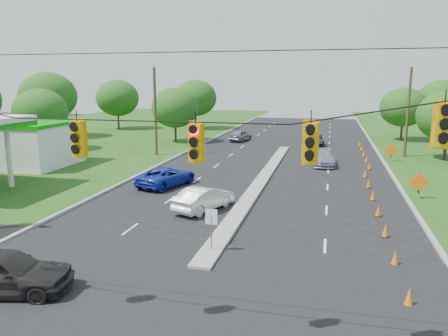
# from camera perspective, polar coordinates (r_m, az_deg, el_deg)

# --- Properties ---
(ground) EXTENTS (160.00, 160.00, 0.00)m
(ground) POSITION_cam_1_polar(r_m,az_deg,el_deg) (15.09, -8.01, -19.36)
(ground) COLOR black
(ground) RESTS_ON ground
(cross_street) EXTENTS (160.00, 14.00, 0.02)m
(cross_street) POSITION_cam_1_polar(r_m,az_deg,el_deg) (15.09, -8.01, -19.36)
(cross_street) COLOR black
(cross_street) RESTS_ON ground
(curb_left) EXTENTS (0.25, 110.00, 0.16)m
(curb_left) POSITION_cam_1_polar(r_m,az_deg,el_deg) (45.28, -5.98, 1.53)
(curb_left) COLOR gray
(curb_left) RESTS_ON ground
(curb_right) EXTENTS (0.25, 110.00, 0.16)m
(curb_right) POSITION_cam_1_polar(r_m,az_deg,el_deg) (43.01, 20.29, 0.36)
(curb_right) COLOR gray
(curb_right) RESTS_ON ground
(median) EXTENTS (1.00, 34.00, 0.18)m
(median) POSITION_cam_1_polar(r_m,az_deg,el_deg) (34.24, 4.99, -1.65)
(median) COLOR gray
(median) RESTS_ON ground
(median_sign) EXTENTS (0.55, 0.06, 2.05)m
(median_sign) POSITION_cam_1_polar(r_m,az_deg,el_deg) (19.68, -1.66, -7.06)
(median_sign) COLOR gray
(median_sign) RESTS_ON ground
(signal_span) EXTENTS (25.60, 0.32, 9.00)m
(signal_span) POSITION_cam_1_polar(r_m,az_deg,el_deg) (12.39, -10.56, -1.46)
(signal_span) COLOR #422D1C
(signal_span) RESTS_ON ground
(utility_pole_far_left) EXTENTS (0.28, 0.28, 9.00)m
(utility_pole_far_left) POSITION_cam_1_polar(r_m,az_deg,el_deg) (45.60, -8.96, 7.22)
(utility_pole_far_left) COLOR #422D1C
(utility_pole_far_left) RESTS_ON ground
(utility_pole_far_right) EXTENTS (0.28, 0.28, 9.00)m
(utility_pole_far_right) POSITION_cam_1_polar(r_m,az_deg,el_deg) (47.71, 22.88, 6.65)
(utility_pole_far_right) COLOR #422D1C
(utility_pole_far_right) RESTS_ON ground
(cone_0) EXTENTS (0.32, 0.32, 0.70)m
(cone_0) POSITION_cam_1_polar(r_m,az_deg,el_deg) (16.95, 23.03, -15.22)
(cone_0) COLOR orange
(cone_0) RESTS_ON ground
(cone_1) EXTENTS (0.32, 0.32, 0.70)m
(cone_1) POSITION_cam_1_polar(r_m,az_deg,el_deg) (20.12, 21.45, -10.84)
(cone_1) COLOR orange
(cone_1) RESTS_ON ground
(cone_2) EXTENTS (0.32, 0.32, 0.70)m
(cone_2) POSITION_cam_1_polar(r_m,az_deg,el_deg) (23.38, 20.34, -7.65)
(cone_2) COLOR orange
(cone_2) RESTS_ON ground
(cone_3) EXTENTS (0.32, 0.32, 0.70)m
(cone_3) POSITION_cam_1_polar(r_m,az_deg,el_deg) (26.70, 19.51, -5.25)
(cone_3) COLOR orange
(cone_3) RESTS_ON ground
(cone_4) EXTENTS (0.32, 0.32, 0.70)m
(cone_4) POSITION_cam_1_polar(r_m,az_deg,el_deg) (30.06, 18.87, -3.38)
(cone_4) COLOR orange
(cone_4) RESTS_ON ground
(cone_5) EXTENTS (0.32, 0.32, 0.70)m
(cone_5) POSITION_cam_1_polar(r_m,az_deg,el_deg) (33.45, 18.36, -1.89)
(cone_5) COLOR orange
(cone_5) RESTS_ON ground
(cone_6) EXTENTS (0.32, 0.32, 0.70)m
(cone_6) POSITION_cam_1_polar(r_m,az_deg,el_deg) (36.86, 17.95, -0.67)
(cone_6) COLOR orange
(cone_6) RESTS_ON ground
(cone_7) EXTENTS (0.32, 0.32, 0.70)m
(cone_7) POSITION_cam_1_polar(r_m,az_deg,el_deg) (40.33, 18.46, 0.30)
(cone_7) COLOR orange
(cone_7) RESTS_ON ground
(cone_8) EXTENTS (0.32, 0.32, 0.70)m
(cone_8) POSITION_cam_1_polar(r_m,az_deg,el_deg) (43.77, 18.10, 1.15)
(cone_8) COLOR orange
(cone_8) RESTS_ON ground
(cone_9) EXTENTS (0.32, 0.32, 0.70)m
(cone_9) POSITION_cam_1_polar(r_m,az_deg,el_deg) (47.21, 17.80, 1.88)
(cone_9) COLOR orange
(cone_9) RESTS_ON ground
(cone_10) EXTENTS (0.32, 0.32, 0.70)m
(cone_10) POSITION_cam_1_polar(r_m,az_deg,el_deg) (50.66, 17.53, 2.51)
(cone_10) COLOR orange
(cone_10) RESTS_ON ground
(cone_11) EXTENTS (0.32, 0.32, 0.70)m
(cone_11) POSITION_cam_1_polar(r_m,az_deg,el_deg) (54.12, 17.30, 3.06)
(cone_11) COLOR orange
(cone_11) RESTS_ON ground
(work_sign_1) EXTENTS (1.27, 0.58, 1.37)m
(work_sign_1) POSITION_cam_1_polar(r_m,az_deg,el_deg) (31.27, 24.10, -1.81)
(work_sign_1) COLOR black
(work_sign_1) RESTS_ON ground
(work_sign_2) EXTENTS (1.27, 0.58, 1.37)m
(work_sign_2) POSITION_cam_1_polar(r_m,az_deg,el_deg) (44.87, 21.00, 2.16)
(work_sign_2) COLOR black
(work_sign_2) RESTS_ON ground
(tree_2) EXTENTS (5.88, 5.88, 6.86)m
(tree_2) POSITION_cam_1_polar(r_m,az_deg,el_deg) (52.28, -22.85, 6.81)
(tree_2) COLOR black
(tree_2) RESTS_ON ground
(tree_3) EXTENTS (7.56, 7.56, 8.82)m
(tree_3) POSITION_cam_1_polar(r_m,az_deg,el_deg) (63.83, -21.99, 8.66)
(tree_3) COLOR black
(tree_3) RESTS_ON ground
(tree_4) EXTENTS (6.72, 6.72, 7.84)m
(tree_4) POSITION_cam_1_polar(r_m,az_deg,el_deg) (72.04, -13.74, 8.87)
(tree_4) COLOR black
(tree_4) RESTS_ON ground
(tree_5) EXTENTS (5.88, 5.88, 6.86)m
(tree_5) POSITION_cam_1_polar(r_m,az_deg,el_deg) (55.45, -6.42, 7.83)
(tree_5) COLOR black
(tree_5) RESTS_ON ground
(tree_6) EXTENTS (6.72, 6.72, 7.84)m
(tree_6) POSITION_cam_1_polar(r_m,az_deg,el_deg) (70.26, -3.75, 9.11)
(tree_6) COLOR black
(tree_6) RESTS_ON ground
(tree_9) EXTENTS (5.88, 5.88, 6.86)m
(tree_9) POSITION_cam_1_polar(r_m,az_deg,el_deg) (47.43, 27.25, 6.07)
(tree_9) COLOR black
(tree_9) RESTS_ON ground
(tree_11) EXTENTS (6.72, 6.72, 7.84)m
(tree_11) POSITION_cam_1_polar(r_m,az_deg,el_deg) (68.72, 26.56, 7.90)
(tree_11) COLOR black
(tree_11) RESTS_ON ground
(tree_12) EXTENTS (5.88, 5.88, 6.86)m
(tree_12) POSITION_cam_1_polar(r_m,az_deg,el_deg) (60.77, 22.39, 7.36)
(tree_12) COLOR black
(tree_12) RESTS_ON ground
(black_sedan) EXTENTS (5.21, 3.03, 1.67)m
(black_sedan) POSITION_cam_1_polar(r_m,az_deg,el_deg) (18.20, -26.89, -12.03)
(black_sedan) COLOR black
(black_sedan) RESTS_ON ground
(white_sedan) EXTENTS (3.04, 4.62, 1.44)m
(white_sedan) POSITION_cam_1_polar(r_m,az_deg,el_deg) (26.31, -2.63, -3.99)
(white_sedan) COLOR silver
(white_sedan) RESTS_ON ground
(blue_pickup) EXTENTS (3.79, 5.56, 1.41)m
(blue_pickup) POSITION_cam_1_polar(r_m,az_deg,el_deg) (32.60, -7.52, -1.09)
(blue_pickup) COLOR #192AAA
(blue_pickup) RESTS_ON ground
(silver_car_far) EXTENTS (2.13, 4.80, 1.37)m
(silver_car_far) POSITION_cam_1_polar(r_m,az_deg,el_deg) (41.13, 12.90, 1.28)
(silver_car_far) COLOR gray
(silver_car_far) RESTS_ON ground
(silver_car_oncoming) EXTENTS (2.72, 4.57, 1.46)m
(silver_car_oncoming) POSITION_cam_1_polar(r_m,az_deg,el_deg) (56.45, 2.18, 4.27)
(silver_car_oncoming) COLOR slate
(silver_car_oncoming) RESTS_ON ground
(dark_car_receding) EXTENTS (2.10, 4.02, 1.26)m
(dark_car_receding) POSITION_cam_1_polar(r_m,az_deg,el_deg) (53.99, 11.91, 3.61)
(dark_car_receding) COLOR black
(dark_car_receding) RESTS_ON ground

